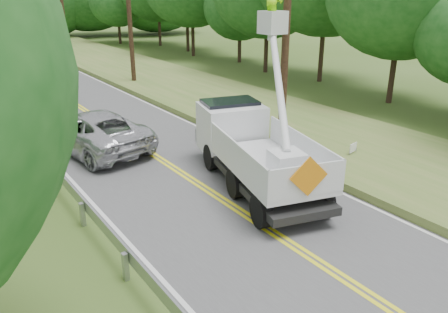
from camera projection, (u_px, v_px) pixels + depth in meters
ground at (387, 308)px, 9.30m from camera, size 140.00×140.00×0.00m
road at (123, 135)px, 20.05m from camera, size 7.20×96.00×0.03m
guardrail at (22, 134)px, 18.42m from camera, size 0.18×48.00×0.77m
utility_poles at (183, 7)px, 23.15m from camera, size 1.60×43.30×10.00m
tall_grass_verge at (248, 109)px, 23.78m from camera, size 7.00×96.00×0.30m
bucket_truck at (249, 133)px, 15.45m from camera, size 5.12×7.07×6.62m
suv_silver at (92, 130)px, 17.99m from camera, size 3.74×6.27×1.63m
suv_darkgrey at (38, 89)px, 25.35m from camera, size 3.58×6.05×1.64m
yard_sign at (353, 148)px, 16.94m from camera, size 0.49×0.13×0.72m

